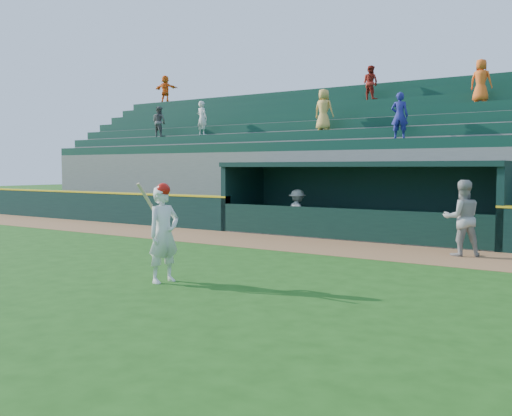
# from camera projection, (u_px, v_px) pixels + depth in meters

# --- Properties ---
(ground) EXTENTS (120.00, 120.00, 0.00)m
(ground) POSITION_uv_depth(u_px,v_px,m) (216.00, 271.00, 12.46)
(ground) COLOR #1B4A12
(ground) RESTS_ON ground
(warning_track) EXTENTS (40.00, 3.00, 0.01)m
(warning_track) POSITION_uv_depth(u_px,v_px,m) (319.00, 246.00, 16.53)
(warning_track) COLOR brown
(warning_track) RESTS_ON ground
(field_wall_left) EXTENTS (15.50, 0.30, 1.20)m
(field_wall_left) POSITION_uv_depth(u_px,v_px,m) (84.00, 207.00, 24.63)
(field_wall_left) COLOR black
(field_wall_left) RESTS_ON ground
(wall_stripe_left) EXTENTS (15.50, 0.32, 0.06)m
(wall_stripe_left) POSITION_uv_depth(u_px,v_px,m) (84.00, 192.00, 24.58)
(wall_stripe_left) COLOR yellow
(wall_stripe_left) RESTS_ON field_wall_left
(dugout_player_front) EXTENTS (1.20, 1.12, 1.96)m
(dugout_player_front) POSITION_uv_depth(u_px,v_px,m) (462.00, 218.00, 14.59)
(dugout_player_front) COLOR #9B9B96
(dugout_player_front) RESTS_ON ground
(dugout_player_inside) EXTENTS (1.11, 0.82, 1.54)m
(dugout_player_inside) POSITION_uv_depth(u_px,v_px,m) (297.00, 212.00, 19.32)
(dugout_player_inside) COLOR #A2A29D
(dugout_player_inside) RESTS_ON ground
(dugout) EXTENTS (9.40, 2.80, 2.46)m
(dugout) POSITION_uv_depth(u_px,v_px,m) (362.00, 195.00, 19.01)
(dugout) COLOR slate
(dugout) RESTS_ON ground
(stands) EXTENTS (34.50, 6.25, 7.49)m
(stands) POSITION_uv_depth(u_px,v_px,m) (408.00, 165.00, 22.73)
(stands) COLOR slate
(stands) RESTS_ON ground
(batter_at_plate) EXTENTS (0.58, 0.86, 1.99)m
(batter_at_plate) POSITION_uv_depth(u_px,v_px,m) (164.00, 233.00, 11.23)
(batter_at_plate) COLOR silver
(batter_at_plate) RESTS_ON ground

